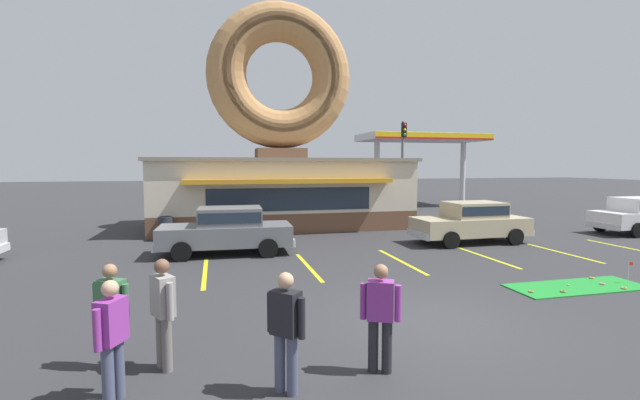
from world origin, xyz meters
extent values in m
plane|color=#2D2D30|center=(0.00, 0.00, 0.00)|extent=(160.00, 160.00, 0.00)
cube|color=brown|center=(-0.83, 14.00, 0.45)|extent=(12.00, 6.00, 0.90)
cube|color=beige|center=(-0.83, 14.00, 2.05)|extent=(12.00, 6.00, 2.30)
cube|color=gray|center=(-0.83, 14.00, 3.28)|extent=(12.30, 6.30, 0.16)
cube|color=orange|center=(-0.83, 10.70, 2.35)|extent=(9.00, 0.60, 0.20)
cube|color=#232D3D|center=(-0.83, 10.98, 1.55)|extent=(7.20, 0.03, 1.00)
cube|color=brown|center=(-0.83, 14.00, 3.61)|extent=(2.40, 1.80, 0.50)
torus|color=#B27F4C|center=(-0.83, 14.00, 7.41)|extent=(7.10, 1.90, 7.10)
torus|color=tan|center=(-0.83, 13.57, 7.41)|extent=(6.25, 1.05, 6.24)
cube|color=#1E842D|center=(4.71, 1.28, 0.01)|extent=(3.50, 1.23, 0.03)
torus|color=#D17F47|center=(5.63, 0.83, 0.05)|extent=(0.13, 0.13, 0.04)
torus|color=brown|center=(3.97, 0.94, 0.05)|extent=(0.13, 0.13, 0.04)
torus|color=#D17F47|center=(5.68, 1.79, 0.05)|extent=(0.13, 0.13, 0.04)
torus|color=#D8667F|center=(5.45, 1.26, 0.05)|extent=(0.13, 0.13, 0.04)
torus|color=#A5724C|center=(3.23, 1.12, 0.05)|extent=(0.13, 0.13, 0.04)
sphere|color=white|center=(4.53, 1.37, 0.05)|extent=(0.04, 0.04, 0.04)
cylinder|color=silver|center=(6.21, 1.22, 0.31)|extent=(0.01, 0.01, 0.55)
cube|color=red|center=(6.27, 1.22, 0.53)|extent=(0.12, 0.01, 0.08)
cube|color=silver|center=(12.22, 7.60, 0.42)|extent=(0.11, 1.67, 0.24)
cylinder|color=black|center=(13.09, 8.47, 0.32)|extent=(0.64, 0.22, 0.64)
cylinder|color=black|center=(13.08, 6.71, 0.32)|extent=(0.64, 0.22, 0.64)
cube|color=#BCAD89|center=(5.63, 7.37, 0.66)|extent=(4.42, 1.80, 0.68)
cube|color=#BCAD89|center=(5.78, 7.37, 1.30)|extent=(2.12, 1.58, 0.60)
cube|color=#232D3D|center=(5.78, 7.37, 1.32)|extent=(2.03, 1.60, 0.36)
cube|color=silver|center=(3.40, 7.34, 0.42)|extent=(0.12, 1.67, 0.24)
cube|color=silver|center=(7.86, 7.39, 0.42)|extent=(0.12, 1.67, 0.24)
cylinder|color=black|center=(4.28, 6.47, 0.32)|extent=(0.64, 0.23, 0.64)
cylinder|color=black|center=(4.26, 8.23, 0.32)|extent=(0.64, 0.23, 0.64)
cylinder|color=black|center=(7.00, 6.50, 0.32)|extent=(0.64, 0.23, 0.64)
cylinder|color=black|center=(6.99, 8.26, 0.32)|extent=(0.64, 0.23, 0.64)
cube|color=slate|center=(-3.70, 7.45, 0.66)|extent=(4.45, 1.90, 0.68)
cube|color=slate|center=(-3.55, 7.45, 1.30)|extent=(2.15, 1.62, 0.60)
cube|color=#232D3D|center=(-3.55, 7.45, 1.32)|extent=(2.06, 1.65, 0.36)
cube|color=silver|center=(-5.93, 7.52, 0.42)|extent=(0.15, 1.67, 0.24)
cube|color=silver|center=(-1.47, 7.38, 0.42)|extent=(0.15, 1.67, 0.24)
cylinder|color=black|center=(-5.09, 6.62, 0.32)|extent=(0.65, 0.24, 0.64)
cylinder|color=black|center=(-5.03, 8.38, 0.32)|extent=(0.65, 0.24, 0.64)
cylinder|color=black|center=(-2.36, 6.53, 0.32)|extent=(0.65, 0.24, 0.64)
cylinder|color=black|center=(-2.31, 8.29, 0.32)|extent=(0.65, 0.24, 0.64)
cylinder|color=#232328|center=(-1.61, -1.68, 0.40)|extent=(0.15, 0.15, 0.79)
cylinder|color=#232328|center=(-1.79, -1.60, 0.40)|extent=(0.15, 0.15, 0.79)
cube|color=#8C3393|center=(-1.70, -1.64, 1.08)|extent=(0.45, 0.38, 0.58)
cylinder|color=#8C3393|center=(-1.47, -1.75, 1.05)|extent=(0.10, 0.10, 0.53)
cylinder|color=#8C3393|center=(-1.92, -1.53, 1.05)|extent=(0.10, 0.10, 0.53)
sphere|color=#9E7051|center=(-1.70, -1.64, 1.50)|extent=(0.21, 0.21, 0.21)
cylinder|color=#474C66|center=(-5.27, -1.48, 0.39)|extent=(0.15, 0.15, 0.78)
cylinder|color=#474C66|center=(-5.36, -1.66, 0.39)|extent=(0.15, 0.15, 0.78)
cube|color=#8C3393|center=(-5.32, -1.57, 1.07)|extent=(0.38, 0.45, 0.57)
cylinder|color=#8C3393|center=(-5.21, -1.34, 1.04)|extent=(0.10, 0.10, 0.53)
cylinder|color=#8C3393|center=(-5.43, -1.79, 1.04)|extent=(0.10, 0.10, 0.53)
sphere|color=tan|center=(-5.32, -1.57, 1.49)|extent=(0.21, 0.21, 0.21)
cylinder|color=slate|center=(-5.64, -0.51, 0.39)|extent=(0.15, 0.15, 0.78)
cylinder|color=slate|center=(-5.46, -0.60, 0.39)|extent=(0.15, 0.15, 0.78)
cube|color=#386B42|center=(-5.55, -0.56, 1.06)|extent=(0.45, 0.38, 0.57)
cylinder|color=#386B42|center=(-5.77, -0.45, 1.03)|extent=(0.10, 0.10, 0.52)
cylinder|color=#386B42|center=(-5.32, -0.67, 1.03)|extent=(0.10, 0.10, 0.52)
sphere|color=#9E7051|center=(-5.55, -0.56, 1.48)|extent=(0.21, 0.21, 0.21)
cylinder|color=slate|center=(-4.74, -0.88, 0.41)|extent=(0.15, 0.15, 0.82)
cylinder|color=slate|center=(-4.84, -0.71, 0.41)|extent=(0.15, 0.15, 0.82)
cube|color=gray|center=(-4.79, -0.79, 1.12)|extent=(0.40, 0.45, 0.60)
cylinder|color=gray|center=(-4.66, -1.01, 1.09)|extent=(0.10, 0.10, 0.55)
cylinder|color=gray|center=(-4.91, -0.58, 1.09)|extent=(0.10, 0.10, 0.55)
sphere|color=brown|center=(-4.79, -0.79, 1.56)|extent=(0.22, 0.22, 0.22)
cylinder|color=#474C66|center=(-3.20, -1.81, 0.40)|extent=(0.15, 0.15, 0.80)
cylinder|color=#474C66|center=(-3.06, -1.95, 0.40)|extent=(0.15, 0.15, 0.80)
cube|color=black|center=(-3.13, -1.88, 1.10)|extent=(0.44, 0.44, 0.59)
cylinder|color=black|center=(-3.31, -1.71, 1.07)|extent=(0.10, 0.10, 0.54)
cylinder|color=black|center=(-2.95, -2.06, 1.07)|extent=(0.10, 0.10, 0.54)
sphere|color=tan|center=(-3.13, -1.88, 1.53)|extent=(0.22, 0.22, 0.22)
cylinder|color=#232833|center=(-6.00, 10.66, 0.47)|extent=(0.56, 0.56, 0.95)
torus|color=black|center=(-6.00, 10.66, 0.95)|extent=(0.57, 0.57, 0.05)
cylinder|color=#595B60|center=(7.64, 18.12, 2.90)|extent=(0.16, 0.16, 5.80)
cube|color=black|center=(7.64, 17.94, 5.25)|extent=(0.28, 0.24, 0.90)
sphere|color=red|center=(7.64, 17.82, 5.55)|extent=(0.18, 0.18, 0.18)
sphere|color=orange|center=(7.64, 17.82, 5.25)|extent=(0.18, 0.18, 0.18)
sphere|color=green|center=(7.64, 17.82, 4.95)|extent=(0.18, 0.18, 0.18)
cylinder|color=silver|center=(7.37, 21.88, 2.40)|extent=(0.40, 0.40, 4.80)
cylinder|color=silver|center=(14.37, 21.88, 2.40)|extent=(0.40, 0.40, 4.80)
cube|color=silver|center=(10.87, 21.88, 5.05)|extent=(9.00, 4.40, 0.50)
cube|color=yellow|center=(10.87, 19.66, 5.05)|extent=(9.00, 0.04, 0.44)
cube|color=red|center=(10.87, 19.63, 4.88)|extent=(9.00, 0.04, 0.12)
cube|color=yellow|center=(-4.34, 5.00, 0.00)|extent=(0.12, 3.60, 0.01)
cube|color=yellow|center=(-1.34, 5.00, 0.00)|extent=(0.12, 3.60, 0.01)
cube|color=yellow|center=(1.66, 5.00, 0.00)|extent=(0.12, 3.60, 0.01)
cube|color=yellow|center=(4.66, 5.00, 0.00)|extent=(0.12, 3.60, 0.01)
cube|color=yellow|center=(7.66, 5.00, 0.00)|extent=(0.12, 3.60, 0.01)
cube|color=yellow|center=(10.66, 5.00, 0.00)|extent=(0.12, 3.60, 0.01)
camera|label=1|loc=(-3.99, -7.33, 3.04)|focal=24.00mm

